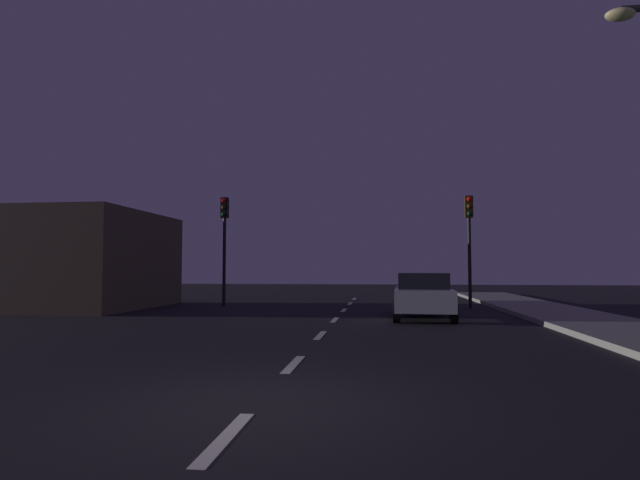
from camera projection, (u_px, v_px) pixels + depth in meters
name	position (u px, v px, depth m)	size (l,w,h in m)	color
ground_plane	(323.00, 332.00, 13.05)	(80.00, 80.00, 0.00)	black
sidewalk_curb_right	(637.00, 334.00, 12.15)	(3.00, 40.00, 0.15)	gray
lane_stripe_nearest	(226.00, 437.00, 4.93)	(0.16, 1.60, 0.01)	silver
lane_stripe_second	(294.00, 364.00, 8.69)	(0.16, 1.60, 0.01)	silver
lane_stripe_third	(320.00, 335.00, 12.46)	(0.16, 1.60, 0.01)	silver
lane_stripe_fourth	(335.00, 320.00, 16.23)	(0.16, 1.60, 0.01)	silver
lane_stripe_fifth	(344.00, 310.00, 19.99)	(0.16, 1.60, 0.01)	silver
lane_stripe_sixth	(350.00, 304.00, 23.76)	(0.16, 1.60, 0.01)	silver
lane_stripe_seventh	(354.00, 299.00, 27.52)	(0.16, 1.60, 0.01)	silver
traffic_signal_left	(224.00, 230.00, 22.30)	(0.32, 0.38, 4.73)	black
traffic_signal_right	(469.00, 229.00, 21.04)	(0.32, 0.38, 4.62)	black
car_stopped_ahead	(423.00, 295.00, 16.82)	(2.04, 4.51, 1.48)	silver
storefront_left	(89.00, 260.00, 21.31)	(5.22, 6.99, 3.94)	brown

